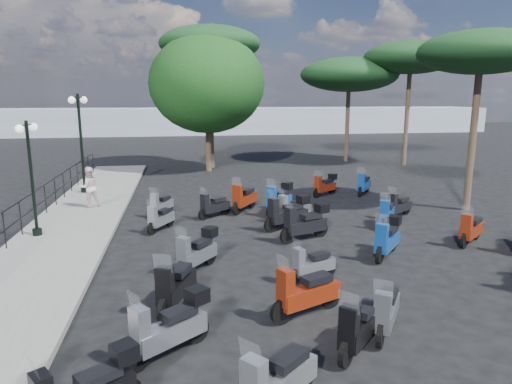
{
  "coord_description": "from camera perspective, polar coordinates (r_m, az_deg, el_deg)",
  "views": [
    {
      "loc": [
        -2.66,
        -11.47,
        4.49
      ],
      "look_at": [
        -0.18,
        3.87,
        1.2
      ],
      "focal_mm": 32.0,
      "sensor_mm": 36.0,
      "label": 1
    }
  ],
  "objects": [
    {
      "name": "scooter_17",
      "position": [
        17.93,
        -1.53,
        -0.85
      ],
      "size": [
        1.17,
        1.6,
        1.48
      ],
      "rotation": [
        0.0,
        0.0,
        2.54
      ],
      "color": "black",
      "rests_on": "ground"
    },
    {
      "name": "pine_1",
      "position": [
        31.53,
        18.79,
        15.6
      ],
      "size": [
        5.9,
        5.9,
        7.88
      ],
      "color": "#38281E",
      "rests_on": "ground"
    },
    {
      "name": "scooter_16",
      "position": [
        16.58,
        4.66,
        -2.17
      ],
      "size": [
        1.54,
        0.86,
        1.31
      ],
      "rotation": [
        0.0,
        0.0,
        2.0
      ],
      "color": "black",
      "rests_on": "ground"
    },
    {
      "name": "scooter_5",
      "position": [
        17.73,
        -11.78,
        -1.6
      ],
      "size": [
        0.86,
        1.34,
        1.19
      ],
      "rotation": [
        0.0,
        0.0,
        2.62
      ],
      "color": "black",
      "rests_on": "ground"
    },
    {
      "name": "scooter_7",
      "position": [
        9.66,
        6.22,
        -12.49
      ],
      "size": [
        1.71,
        0.95,
        1.45
      ],
      "rotation": [
        0.0,
        0.0,
        2.0
      ],
      "color": "black",
      "rests_on": "ground"
    },
    {
      "name": "scooter_26",
      "position": [
        15.52,
        25.28,
        -4.28
      ],
      "size": [
        1.36,
        1.12,
        1.32
      ],
      "rotation": [
        0.0,
        0.0,
        2.25
      ],
      "color": "black",
      "rests_on": "ground"
    },
    {
      "name": "scooter_28",
      "position": [
        17.9,
        17.4,
        -1.71
      ],
      "size": [
        1.35,
        0.97,
        1.24
      ],
      "rotation": [
        0.0,
        0.0,
        2.16
      ],
      "color": "black",
      "rests_on": "ground"
    },
    {
      "name": "lamp_post_2",
      "position": [
        22.01,
        -21.05,
        6.44
      ],
      "size": [
        0.62,
        1.26,
        4.43
      ],
      "rotation": [
        0.0,
        0.0,
        -0.31
      ],
      "color": "black",
      "rests_on": "sidewalk"
    },
    {
      "name": "pine_0",
      "position": [
        32.31,
        11.58,
        14.17
      ],
      "size": [
        6.61,
        6.61,
        7.04
      ],
      "color": "#38281E",
      "rests_on": "ground"
    },
    {
      "name": "scooter_10",
      "position": [
        17.15,
        -5.3,
        -1.79
      ],
      "size": [
        1.27,
        1.04,
        1.24
      ],
      "rotation": [
        0.0,
        0.0,
        2.24
      ],
      "color": "black",
      "rests_on": "ground"
    },
    {
      "name": "scooter_4",
      "position": [
        15.74,
        -11.88,
        -3.3
      ],
      "size": [
        0.89,
        1.34,
        1.2
      ],
      "rotation": [
        0.0,
        0.0,
        2.6
      ],
      "color": "black",
      "rests_on": "ground"
    },
    {
      "name": "scooter_21",
      "position": [
        13.46,
        16.1,
        -5.65
      ],
      "size": [
        1.29,
        1.43,
        1.4
      ],
      "rotation": [
        0.0,
        0.0,
        2.42
      ],
      "color": "black",
      "rests_on": "ground"
    },
    {
      "name": "pedestrian_far",
      "position": [
        19.13,
        -20.15,
        0.57
      ],
      "size": [
        0.96,
        0.87,
        1.61
      ],
      "primitive_type": "imported",
      "rotation": [
        0.0,
        0.0,
        3.55
      ],
      "color": "beige",
      "rests_on": "sidewalk"
    },
    {
      "name": "broadleaf_tree",
      "position": [
        27.53,
        -6.11,
        13.3
      ],
      "size": [
        6.78,
        6.78,
        8.06
      ],
      "color": "#38281E",
      "rests_on": "ground"
    },
    {
      "name": "scooter_8",
      "position": [
        10.07,
        -10.05,
        -11.58
      ],
      "size": [
        0.9,
        1.73,
        1.45
      ],
      "rotation": [
        0.0,
        0.0,
        2.76
      ],
      "color": "black",
      "rests_on": "ground"
    },
    {
      "name": "sidewalk",
      "position": [
        15.61,
        -23.12,
        -5.47
      ],
      "size": [
        3.0,
        30.0,
        0.15
      ],
      "primitive_type": "cube",
      "color": "slate",
      "rests_on": "ground"
    },
    {
      "name": "railing",
      "position": [
        15.58,
        -28.18,
        -2.82
      ],
      "size": [
        0.04,
        26.04,
        1.1
      ],
      "color": "black",
      "rests_on": "sidewalk"
    },
    {
      "name": "scooter_14",
      "position": [
        9.33,
        15.92,
        -14.17
      ],
      "size": [
        1.01,
        1.43,
        1.31
      ],
      "rotation": [
        0.0,
        0.0,
        2.56
      ],
      "color": "black",
      "rests_on": "ground"
    },
    {
      "name": "scooter_9",
      "position": [
        11.41,
        7.0,
        -9.09
      ],
      "size": [
        1.38,
        0.78,
        1.18
      ],
      "rotation": [
        0.0,
        0.0,
        2.0
      ],
      "color": "black",
      "rests_on": "ground"
    },
    {
      "name": "scooter_29",
      "position": [
        21.62,
        13.31,
        0.91
      ],
      "size": [
        1.1,
        1.42,
        1.35
      ],
      "rotation": [
        0.0,
        0.0,
        2.51
      ],
      "color": "black",
      "rests_on": "ground"
    },
    {
      "name": "scooter_23",
      "position": [
        20.99,
        8.61,
        0.79
      ],
      "size": [
        1.37,
        1.04,
        1.26
      ],
      "rotation": [
        0.0,
        0.0,
        2.18
      ],
      "color": "black",
      "rests_on": "ground"
    },
    {
      "name": "scooter_3",
      "position": [
        12.02,
        -7.4,
        -7.47
      ],
      "size": [
        1.19,
        1.44,
        1.36
      ],
      "rotation": [
        0.0,
        0.0,
        2.48
      ],
      "color": "black",
      "rests_on": "ground"
    },
    {
      "name": "pine_2",
      "position": [
        29.11,
        -5.78,
        17.89
      ],
      "size": [
        6.15,
        6.15,
        8.63
      ],
      "color": "#38281E",
      "rests_on": "ground"
    },
    {
      "name": "pine_3",
      "position": [
        19.73,
        26.31,
        15.29
      ],
      "size": [
        4.7,
        4.7,
        6.91
      ],
      "color": "#38281E",
      "rests_on": "ground"
    },
    {
      "name": "scooter_6",
      "position": [
        7.03,
        2.63,
        -22.73
      ],
      "size": [
        1.41,
        1.24,
        1.41
      ],
      "rotation": [
        0.0,
        0.0,
        2.28
      ],
      "color": "black",
      "rests_on": "ground"
    },
    {
      "name": "scooter_11",
      "position": [
        17.64,
        2.92,
        -0.94
      ],
      "size": [
        1.33,
        1.54,
        1.48
      ],
      "rotation": [
        0.0,
        0.0,
        2.45
      ],
      "color": "black",
      "rests_on": "ground"
    },
    {
      "name": "ground",
      "position": [
        12.6,
        3.67,
        -8.95
      ],
      "size": [
        120.0,
        120.0,
        0.0
      ],
      "primitive_type": "plane",
      "color": "black",
      "rests_on": "ground"
    },
    {
      "name": "lamp_post_1",
      "position": [
        15.7,
        -26.3,
        2.36
      ],
      "size": [
        0.41,
        1.05,
        3.61
      ],
      "rotation": [
        0.0,
        0.0,
        -0.19
      ],
      "color": "black",
      "rests_on": "sidewalk"
    },
    {
      "name": "scooter_2",
      "position": [
        8.41,
        -10.8,
        -16.34
      ],
      "size": [
        1.51,
        1.22,
        1.41
      ],
      "rotation": [
        0.0,
        0.0,
        2.22
      ],
      "color": "black",
      "rests_on": "ground"
    },
    {
      "name": "distant_hills",
      "position": [
        56.61,
        -6.56,
        8.86
      ],
      "size": [
        70.0,
        8.0,
        3.0
      ],
      "primitive_type": "cube",
      "color": "gray",
      "rests_on": "ground"
    },
    {
      "name": "scooter_15",
      "position": [
        15.6,
        3.98,
        -2.7
      ],
      "size": [
        1.74,
        0.96,
        1.46
      ],
      "rotation": [
        0.0,
        0.0,
        1.97
      ],
      "color": "black",
      "rests_on": "ground"
    },
    {
      "name": "scooter_30",
      "position": [
        14.46,
        6.17,
        -3.92
      ],
      "size": [
        1.74,
        0.96,
        1.46
      ],
      "rotation": [
        0.0,
        0.0,
        1.97
      ],
      "color": "black",
      "rests_on": "ground"
    },
    {
      "name": "scooter_13",
      "position": [
        8.61,
        12.81,
        -16.19
      ],
      "size": [
        1.25,
        1.31,
        1.36
      ],
      "rotation": [
        0.0,
        0.0,
        2.38
      ],
      "color": "black",
      "rests_on": "ground"
    },
    {
      "name": "scooter_22",
      "position": [
        16.53,
        16.02,
        -2.65
      ],
      "size": [
        1.03,
        1.42,
        1.31
      ],
      "rotation": [
        0.0,
        0.0,
        2.54
      ],
      "color": "black",
      "rests_on": "ground"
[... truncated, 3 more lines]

